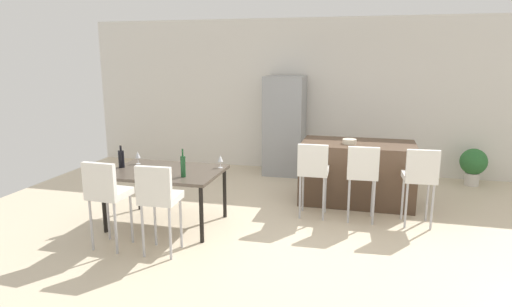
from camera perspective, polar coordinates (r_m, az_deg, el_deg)
ground_plane at (r=5.88m, az=7.99°, el=-9.43°), size 10.00×10.00×0.00m
back_wall at (r=8.51m, az=10.58°, el=7.32°), size 10.00×0.12×2.90m
kitchen_island at (r=6.86m, az=13.00°, el=-2.41°), size 1.68×0.94×0.92m
bar_chair_left at (r=6.01m, az=7.47°, el=-1.94°), size 0.41×0.41×1.05m
bar_chair_middle at (r=5.97m, az=13.70°, el=-2.28°), size 0.42×0.42×1.05m
bar_chair_right at (r=6.02m, az=20.61°, el=-2.63°), size 0.43×0.43×1.05m
dining_table at (r=5.82m, az=-11.65°, el=-2.75°), size 1.43×1.00×0.74m
dining_chair_near at (r=5.25m, az=-18.95°, el=-4.63°), size 0.42×0.42×1.05m
dining_chair_far at (r=4.94m, az=-12.60°, el=-5.33°), size 0.42×0.42×1.05m
wine_bottle_right at (r=5.42m, az=-9.48°, el=-1.62°), size 0.06×0.06×0.35m
wine_bottle_left at (r=6.09m, az=-17.14°, el=-0.64°), size 0.08×0.08×0.30m
wine_glass_middle at (r=5.82m, az=-4.67°, el=-0.67°), size 0.07×0.07×0.17m
wine_glass_far at (r=6.23m, az=-15.15°, el=-0.20°), size 0.07×0.07×0.17m
refrigerator at (r=8.25m, az=3.74°, el=3.65°), size 0.72×0.68×1.84m
fruit_bowl at (r=6.65m, az=12.08°, el=1.55°), size 0.20×0.20×0.07m
potted_plant at (r=8.41m, az=26.46°, el=-1.20°), size 0.45×0.45×0.65m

